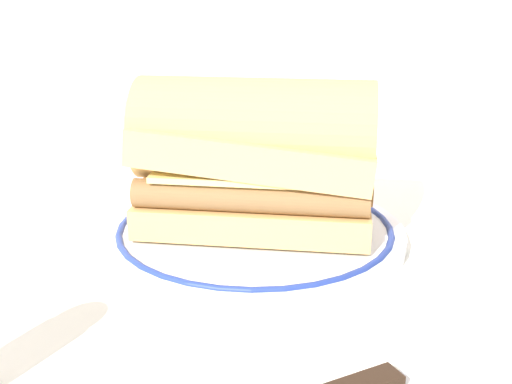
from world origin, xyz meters
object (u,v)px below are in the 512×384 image
(sausage_sandwich, at_px, (256,156))
(drinking_glass, at_px, (111,142))
(plate, at_px, (256,231))
(butter_knife, at_px, (410,376))

(sausage_sandwich, height_order, drinking_glass, sausage_sandwich)
(plate, distance_m, butter_knife, 0.23)
(drinking_glass, bearing_deg, plate, -58.43)
(plate, height_order, butter_knife, plate)
(sausage_sandwich, bearing_deg, butter_knife, -58.91)
(sausage_sandwich, relative_size, butter_knife, 1.41)
(sausage_sandwich, relative_size, drinking_glass, 2.39)
(drinking_glass, xyz_separation_m, butter_knife, (0.18, -0.44, -0.04))
(butter_knife, bearing_deg, plate, 103.17)
(plate, height_order, drinking_glass, drinking_glass)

